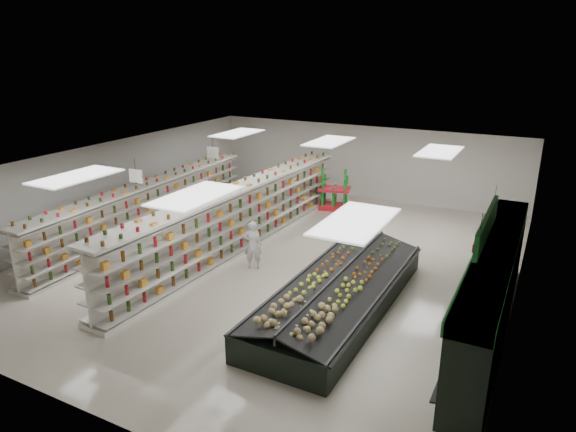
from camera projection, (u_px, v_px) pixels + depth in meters
The scene contains 16 objects.
floor at pixel (278, 259), 16.48m from camera, with size 16.00×16.00×0.00m, color beige.
ceiling at pixel (277, 161), 15.46m from camera, with size 14.00×16.00×0.02m, color white.
wall_back at pixel (364, 162), 22.70m from camera, with size 14.00×0.02×3.20m, color silver.
wall_front at pixel (65, 334), 9.25m from camera, with size 14.00×0.02×3.20m, color silver.
wall_left at pixel (112, 185), 19.04m from camera, with size 0.02×16.00×3.20m, color silver.
wall_right at pixel (521, 252), 12.91m from camera, with size 0.02×16.00×3.20m, color silver.
produce_wall_case at pixel (492, 284), 11.97m from camera, with size 0.93×8.00×2.20m.
aisle_sign_near at pixel (136, 176), 15.59m from camera, with size 0.52×0.06×0.75m.
aisle_sign_far at pixel (213, 153), 18.95m from camera, with size 0.52×0.06×0.75m.
hortifruti_banner at pixel (486, 225), 11.65m from camera, with size 0.12×3.20×0.95m.
gondola_left at pixel (149, 210), 18.45m from camera, with size 1.20×11.03×1.91m.
gondola_center at pixel (239, 220), 17.06m from camera, with size 1.40×12.45×2.15m.
produce_island at pixel (339, 292), 13.28m from camera, with size 2.57×6.94×1.03m.
soda_endcap at pixel (335, 191), 21.25m from camera, with size 1.44×1.15×1.62m.
shopper_main at pixel (253, 245), 15.58m from camera, with size 0.56×0.37×1.53m, color white.
shopper_background at pixel (271, 191), 21.28m from camera, with size 0.74×0.46×1.53m, color #A08162.
Camera 1 is at (7.30, -13.32, 6.56)m, focal length 32.00 mm.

